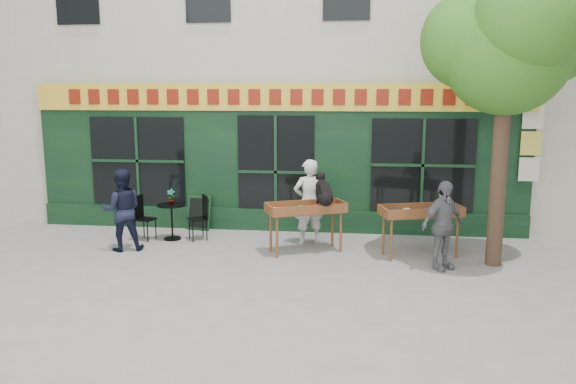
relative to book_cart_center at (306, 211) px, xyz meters
name	(u,v)px	position (x,y,z in m)	size (l,w,h in m)	color
ground	(258,261)	(-0.82, -0.69, -0.82)	(80.00, 80.00, 0.00)	slate
building	(294,23)	(-0.82, 5.28, 4.15)	(14.00, 7.26, 10.00)	beige
street_tree	(510,33)	(3.52, -0.33, 3.29)	(3.05, 2.90, 5.60)	#382619
book_cart_center	(306,211)	(0.00, 0.00, 0.00)	(1.62, 1.18, 0.99)	brown
dog	(324,188)	(0.35, -0.05, 0.47)	(0.34, 0.60, 0.60)	black
woman	(309,202)	(0.00, 0.65, 0.06)	(0.64, 0.42, 1.76)	silver
book_cart_right	(421,214)	(2.19, -0.02, 0.00)	(1.61, 1.02, 0.99)	brown
man_right	(443,225)	(2.49, -0.77, -0.03)	(0.93, 0.39, 1.59)	slate
bistro_table	(172,215)	(-2.91, 0.60, -0.28)	(0.60, 0.60, 0.76)	black
bistro_chair_left	(141,214)	(-3.55, 0.52, -0.26)	(0.44, 0.44, 0.95)	black
bistro_chair_right	(202,214)	(-2.29, 0.69, -0.26)	(0.50, 0.50, 0.95)	black
potted_plant	(171,197)	(-2.91, 0.60, 0.11)	(0.17, 0.12, 0.33)	gray
man_left	(122,210)	(-3.61, -0.30, 0.00)	(0.79, 0.62, 1.63)	black
chalkboard	(199,213)	(-2.58, 1.50, -0.42)	(0.58, 0.28, 0.79)	black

